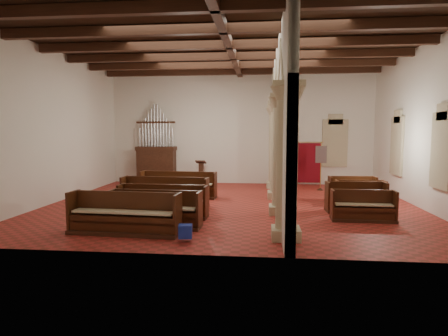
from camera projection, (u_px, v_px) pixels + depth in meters
floor at (231, 204)px, 14.48m from camera, size 14.00×14.00×0.00m
ceiling at (231, 46)px, 13.89m from camera, size 14.00×14.00×0.00m
wall_back at (240, 128)px, 20.13m from camera, size 14.00×0.02×6.00m
wall_front at (210, 123)px, 8.24m from camera, size 14.00×0.02×6.00m
wall_left at (56, 127)px, 14.87m from camera, size 0.02×12.00×6.00m
wall_right at (424, 126)px, 13.50m from camera, size 0.02×12.00×6.00m
ceiling_beams at (231, 50)px, 13.91m from camera, size 13.80×11.80×0.30m
arcade at (279, 111)px, 13.95m from camera, size 0.90×11.90×6.00m
window_right_a at (442, 151)px, 12.09m from camera, size 0.03×1.00×2.20m
window_right_b at (398, 146)px, 16.05m from camera, size 0.03×1.00×2.20m
window_back at (335, 143)px, 19.69m from camera, size 1.00×0.03×2.20m
pipe_organ at (156, 158)px, 20.23m from camera, size 2.10×0.85×4.40m
lectern at (201, 174)px, 20.06m from camera, size 0.57×0.58×1.29m
dossal_curtain at (306, 163)px, 19.88m from camera, size 1.80×0.07×2.17m
processional_banner at (321, 174)px, 17.92m from camera, size 0.53×0.67×2.29m
hymnal_box_a at (185, 231)px, 9.57m from camera, size 0.38×0.32×0.34m
hymnal_box_b at (203, 206)px, 12.87m from camera, size 0.36×0.32×0.30m
hymnal_box_c at (183, 202)px, 13.54m from camera, size 0.36×0.30×0.34m
tube_heater_a at (152, 226)px, 10.50m from camera, size 0.84×0.33×0.09m
tube_heater_b at (149, 228)px, 10.30m from camera, size 1.06×0.39×0.11m
nave_pew_0 at (124, 220)px, 10.33m from camera, size 3.17×0.98×1.15m
nave_pew_1 at (155, 215)px, 11.05m from camera, size 2.78×0.87×1.09m
nave_pew_2 at (163, 206)px, 12.34m from camera, size 3.00×0.85×1.06m
nave_pew_3 at (166, 204)px, 12.89m from camera, size 2.66×0.66×0.99m
nave_pew_4 at (165, 197)px, 13.98m from camera, size 3.31×0.93×1.12m
nave_pew_5 at (168, 195)px, 14.83m from camera, size 2.75×0.81×0.98m
nave_pew_6 at (178, 189)px, 15.98m from camera, size 3.30×0.95×1.11m
nave_pew_7 at (180, 187)px, 16.86m from camera, size 2.48×0.65×0.97m
aisle_pew_0 at (363, 211)px, 11.81m from camera, size 1.98×0.72×0.98m
aisle_pew_1 at (356, 202)px, 13.11m from camera, size 2.07×0.80×1.06m
aisle_pew_2 at (360, 197)px, 14.28m from camera, size 1.84×0.66×0.96m
aisle_pew_3 at (352, 194)px, 14.87m from camera, size 1.83×0.76×1.04m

